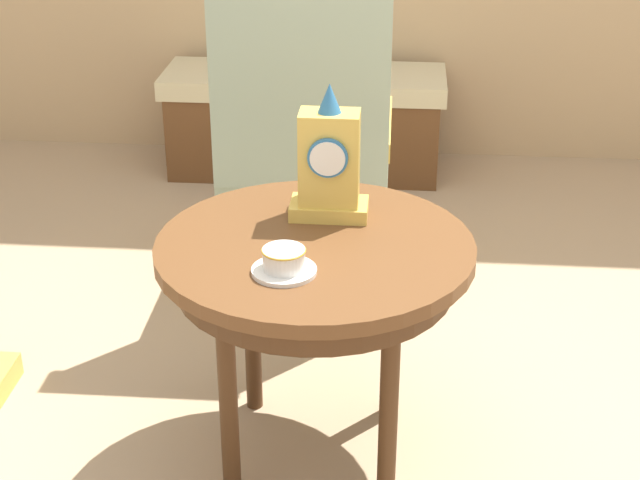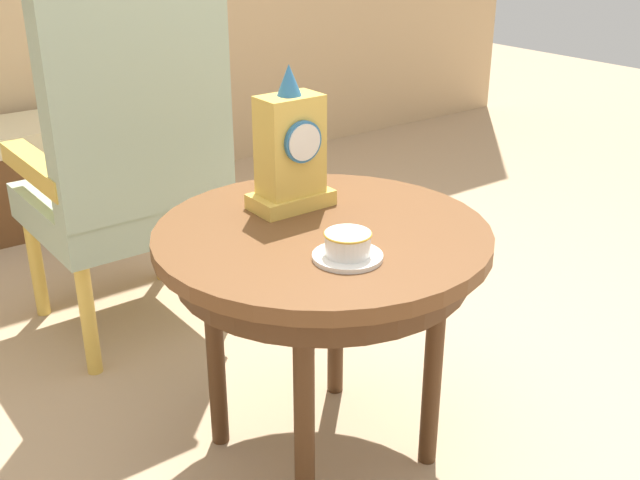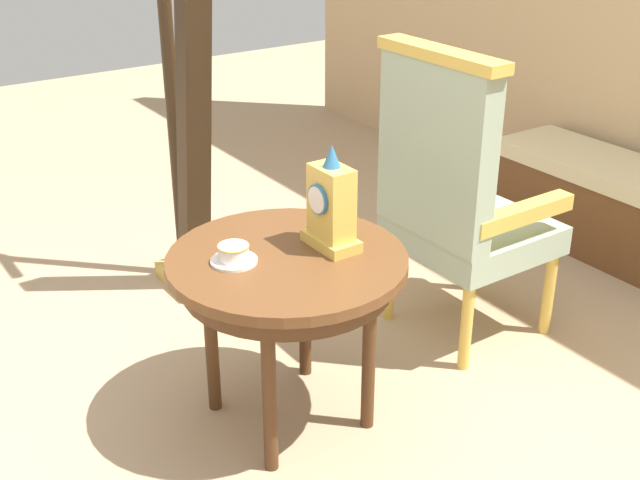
# 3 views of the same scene
# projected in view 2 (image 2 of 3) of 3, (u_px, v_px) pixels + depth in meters

# --- Properties ---
(ground_plane) EXTENTS (10.00, 10.00, 0.00)m
(ground_plane) POSITION_uv_depth(u_px,v_px,m) (341.00, 445.00, 1.95)
(ground_plane) COLOR tan
(side_table) EXTENTS (0.75, 0.75, 0.61)m
(side_table) POSITION_uv_depth(u_px,v_px,m) (322.00, 258.00, 1.72)
(side_table) COLOR brown
(side_table) RESTS_ON ground
(teacup_left) EXTENTS (0.14, 0.14, 0.06)m
(teacup_left) POSITION_uv_depth(u_px,v_px,m) (348.00, 247.00, 1.54)
(teacup_left) COLOR white
(teacup_left) RESTS_ON side_table
(mantel_clock) EXTENTS (0.19, 0.11, 0.34)m
(mantel_clock) POSITION_uv_depth(u_px,v_px,m) (291.00, 152.00, 1.76)
(mantel_clock) COLOR gold
(mantel_clock) RESTS_ON side_table
(armchair) EXTENTS (0.56, 0.53, 1.14)m
(armchair) POSITION_uv_depth(u_px,v_px,m) (128.00, 155.00, 2.23)
(armchair) COLOR #9EB299
(armchair) RESTS_ON ground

